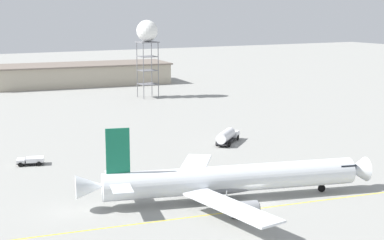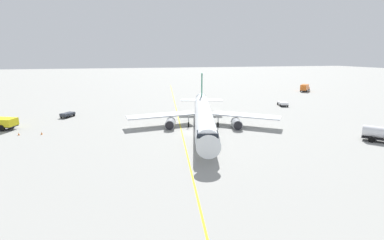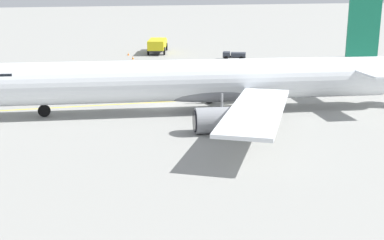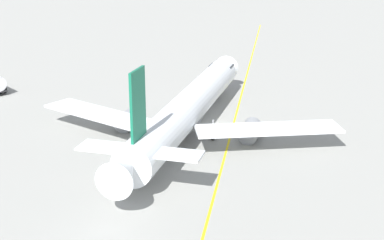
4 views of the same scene
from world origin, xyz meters
The scene contains 7 objects.
ground_plane centered at (0.00, 0.00, 0.00)m, with size 600.00×600.00×0.00m, color gray.
airliner_main centered at (-3.00, -2.69, 2.83)m, with size 33.89×42.21×11.10m.
pushback_tug_truck centered at (-35.15, -22.98, 0.80)m, with size 3.57×5.00×1.30m.
fuel_tanker_truck centered at (-32.99, 15.52, 1.58)m, with size 8.00×8.50×2.87m.
radar_tower centered at (-97.49, 26.97, 19.39)m, with size 6.40×6.40×23.37m.
terminal_shed centered at (-136.67, 18.09, 3.77)m, with size 27.31×64.77×7.50m.
taxiway_centreline centered at (1.75, -4.58, 0.00)m, with size 25.01×173.52×0.01m.
Camera 1 is at (64.59, -44.89, 26.58)m, focal length 54.78 mm.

